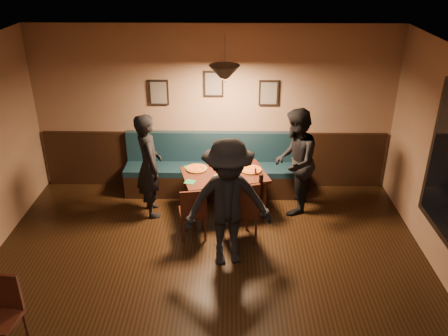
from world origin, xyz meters
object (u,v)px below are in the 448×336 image
(diner_front, at_px, (228,204))
(soda_glass, at_px, (261,179))
(tabasco_bottle, at_px, (255,171))
(dining_table, at_px, (224,193))
(booth_bench, at_px, (214,166))
(chair_near_left, at_px, (193,211))
(diner_left, at_px, (149,166))
(diner_right, at_px, (295,162))
(chair_near_right, at_px, (240,210))

(diner_front, distance_m, soda_glass, 1.09)
(tabasco_bottle, bearing_deg, dining_table, 176.74)
(dining_table, xyz_separation_m, soda_glass, (0.55, -0.31, 0.41))
(booth_bench, xyz_separation_m, chair_near_left, (-0.26, -1.35, -0.08))
(diner_left, bearing_deg, diner_front, -155.72)
(chair_near_left, height_order, soda_glass, chair_near_left)
(diner_left, xyz_separation_m, diner_front, (1.22, -1.24, 0.06))
(booth_bench, distance_m, diner_right, 1.45)
(diner_right, height_order, soda_glass, diner_right)
(diner_front, xyz_separation_m, soda_glass, (0.48, 0.97, -0.14))
(booth_bench, relative_size, dining_table, 2.36)
(diner_left, height_order, diner_right, diner_right)
(diner_right, bearing_deg, booth_bench, -100.67)
(diner_right, xyz_separation_m, tabasco_bottle, (-0.61, -0.12, -0.10))
(dining_table, xyz_separation_m, diner_right, (1.09, 0.09, 0.51))
(tabasco_bottle, bearing_deg, soda_glass, -76.03)
(booth_bench, distance_m, dining_table, 0.70)
(chair_near_left, relative_size, diner_right, 0.49)
(diner_right, distance_m, tabasco_bottle, 0.63)
(chair_near_left, bearing_deg, diner_right, 16.76)
(booth_bench, height_order, dining_table, booth_bench)
(dining_table, bearing_deg, chair_near_left, -137.67)
(chair_near_right, relative_size, soda_glass, 6.62)
(booth_bench, relative_size, chair_near_left, 3.57)
(dining_table, relative_size, tabasco_bottle, 9.52)
(diner_right, relative_size, tabasco_bottle, 12.74)
(booth_bench, distance_m, soda_glass, 1.25)
(chair_near_right, bearing_deg, soda_glass, 37.51)
(diner_right, xyz_separation_m, soda_glass, (-0.54, -0.40, -0.10))
(diner_left, distance_m, diner_right, 2.25)
(chair_near_left, bearing_deg, booth_bench, 68.89)
(chair_near_left, distance_m, diner_front, 0.91)
(booth_bench, xyz_separation_m, chair_near_right, (0.42, -1.43, -0.01))
(diner_front, height_order, soda_glass, diner_front)
(chair_near_right, bearing_deg, dining_table, 88.75)
(dining_table, distance_m, tabasco_bottle, 0.63)
(diner_front, bearing_deg, soda_glass, 52.17)
(chair_near_left, bearing_deg, dining_table, 47.00)
(booth_bench, distance_m, tabasco_bottle, 0.99)
(chair_near_left, bearing_deg, chair_near_right, -16.66)
(diner_left, relative_size, diner_front, 0.93)
(chair_near_left, height_order, diner_front, diner_front)
(chair_near_left, xyz_separation_m, diner_right, (1.54, 0.79, 0.43))
(dining_table, relative_size, diner_left, 0.76)
(chair_near_right, bearing_deg, tabasco_bottle, 53.80)
(chair_near_right, bearing_deg, diner_left, 134.53)
(soda_glass, bearing_deg, diner_right, 36.50)
(diner_right, bearing_deg, tabasco_bottle, -66.12)
(chair_near_left, distance_m, chair_near_right, 0.68)
(chair_near_right, relative_size, diner_right, 0.58)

